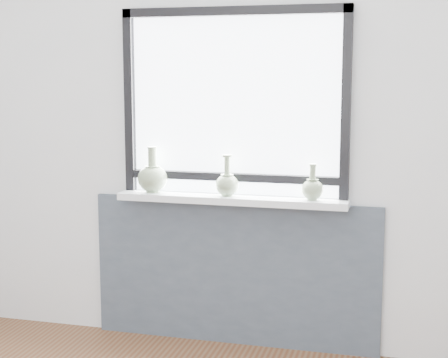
% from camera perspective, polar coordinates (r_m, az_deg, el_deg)
% --- Properties ---
extents(back_wall, '(3.60, 0.02, 2.60)m').
position_cam_1_polar(back_wall, '(3.92, 0.98, 4.60)').
color(back_wall, silver).
rests_on(back_wall, ground).
extents(apron_panel, '(1.70, 0.03, 0.86)m').
position_cam_1_polar(apron_panel, '(4.05, 0.84, -7.79)').
color(apron_panel, '#444E5D').
rests_on(apron_panel, ground).
extents(windowsill, '(1.32, 0.18, 0.04)m').
position_cam_1_polar(windowsill, '(3.88, 0.61, -1.70)').
color(windowsill, white).
rests_on(windowsill, apron_panel).
extents(window, '(1.30, 0.06, 1.05)m').
position_cam_1_polar(window, '(3.88, 0.85, 6.64)').
color(window, black).
rests_on(window, windowsill).
extents(vase_a, '(0.17, 0.17, 0.27)m').
position_cam_1_polar(vase_a, '(4.01, -5.96, 0.17)').
color(vase_a, '#8CA27C').
rests_on(vase_a, windowsill).
extents(vase_b, '(0.13, 0.13, 0.23)m').
position_cam_1_polar(vase_b, '(3.87, 0.26, -0.36)').
color(vase_b, '#8CA27C').
rests_on(vase_b, windowsill).
extents(vase_c, '(0.12, 0.12, 0.20)m').
position_cam_1_polar(vase_c, '(3.78, 7.36, -0.75)').
color(vase_c, '#8CA27C').
rests_on(vase_c, windowsill).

